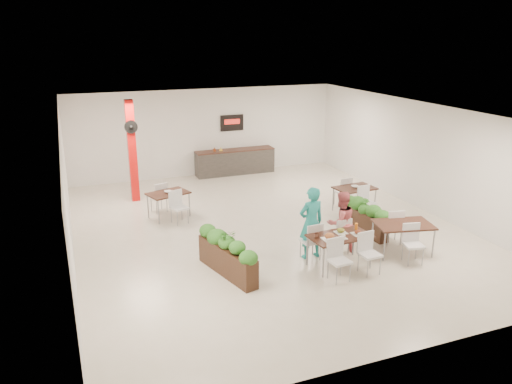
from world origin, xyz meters
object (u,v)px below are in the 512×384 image
main_table (339,240)px  diner_woman (341,222)px  planter_left (227,253)px  side_table_c (403,228)px  planter_right (365,215)px  side_table_a (168,197)px  service_counter (235,161)px  diner_man (311,223)px  side_table_b (355,191)px  red_column (132,150)px

main_table → diner_woman: (0.41, 0.66, 0.14)m
planter_left → side_table_c: 4.34m
planter_right → side_table_a: bearing=147.0°
service_counter → planter_left: service_counter is taller
main_table → diner_man: bearing=120.8°
main_table → side_table_b: size_ratio=1.03×
diner_woman → planter_right: size_ratio=0.85×
diner_woman → planter_left: 2.94m
planter_right → side_table_a: 5.55m
side_table_a → side_table_c: size_ratio=1.00×
main_table → planter_left: (-2.51, 0.52, -0.11)m
diner_woman → red_column: bearing=-59.0°
red_column → service_counter: bearing=25.0°
diner_woman → side_table_c: (1.40, -0.56, -0.14)m
main_table → diner_woman: 0.78m
red_column → diner_man: bearing=-60.7°
red_column → main_table: red_column is taller
red_column → planter_left: bearing=-79.1°
side_table_b → side_table_c: same height
planter_left → side_table_a: size_ratio=1.19×
red_column → planter_right: red_column is taller
planter_left → side_table_c: size_ratio=1.19×
side_table_a → planter_left: bearing=-101.2°
planter_right → side_table_b: size_ratio=1.10×
side_table_a → side_table_c: same height
main_table → planter_right: 2.28m
red_column → diner_woman: (4.07, -5.83, -0.87)m
planter_right → diner_man: bearing=-156.9°
red_column → side_table_a: size_ratio=1.92×
diner_man → planter_right: (2.07, 0.88, -0.39)m
diner_man → diner_woman: bearing=176.1°
side_table_a → main_table: bearing=-74.6°
service_counter → planter_right: (1.34, -6.81, -0.00)m
planter_left → planter_right: (4.19, 1.02, -0.03)m
side_table_b → service_counter: bearing=105.6°
red_column → side_table_a: bearing=-70.4°
diner_man → side_table_a: bearing=-60.4°
red_column → diner_woman: red_column is taller
red_column → side_table_b: size_ratio=1.94×
red_column → main_table: 7.51m
planter_left → side_table_b: bearing=27.9°
red_column → side_table_c: size_ratio=1.91×
main_table → side_table_c: size_ratio=1.02×
red_column → side_table_c: 8.47m
service_counter → red_column: bearing=-155.0°
diner_woman → planter_right: diner_woman is taller
diner_woman → side_table_b: size_ratio=0.94×
service_counter → planter_left: size_ratio=1.51×
side_table_c → side_table_b: bearing=93.4°
planter_left → side_table_b: 5.44m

